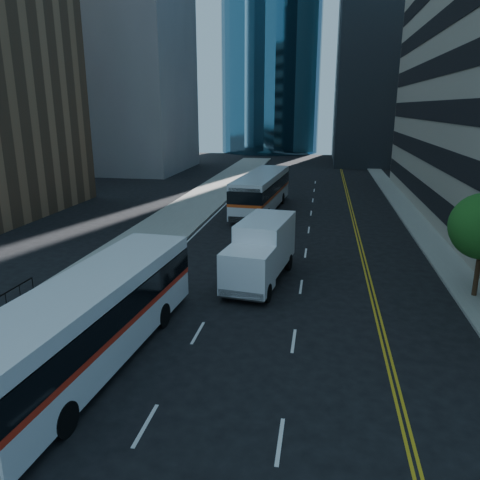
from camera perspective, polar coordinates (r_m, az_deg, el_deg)
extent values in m
plane|color=black|center=(17.75, 4.46, -15.01)|extent=(160.00, 160.00, 0.00)
cube|color=gray|center=(42.84, -6.27, 3.64)|extent=(5.00, 90.00, 0.15)
cube|color=gray|center=(41.89, 20.32, 2.45)|extent=(2.00, 90.00, 0.15)
cube|color=gray|center=(73.78, -14.57, 21.96)|extent=(18.00, 18.00, 35.00)
cylinder|color=#332114|center=(25.65, 26.91, -3.72)|extent=(0.24, 0.24, 2.20)
cube|color=white|center=(18.21, -17.39, -11.51)|extent=(3.56, 12.73, 1.15)
cube|color=red|center=(17.92, -17.57, -9.57)|extent=(3.58, 12.75, 0.23)
cube|color=black|center=(17.68, -17.73, -7.88)|extent=(3.58, 12.75, 0.94)
cube|color=white|center=(17.39, -17.94, -5.50)|extent=(3.56, 12.73, 0.52)
cylinder|color=black|center=(15.14, -20.66, -19.76)|extent=(0.38, 1.07, 1.05)
cylinder|color=black|center=(21.56, -15.59, -8.16)|extent=(0.38, 1.07, 1.05)
cylinder|color=black|center=(20.52, -9.45, -9.04)|extent=(0.38, 1.07, 1.05)
cube|color=silver|center=(42.67, 2.66, 4.90)|extent=(3.86, 13.17, 1.19)
cube|color=#DC4614|center=(42.54, 2.67, 5.83)|extent=(3.88, 13.19, 0.24)
cube|color=black|center=(42.44, 2.68, 6.62)|extent=(3.88, 13.19, 0.97)
cube|color=silver|center=(42.32, 2.69, 7.71)|extent=(3.86, 13.17, 0.54)
cylinder|color=black|center=(39.34, -0.38, 3.33)|extent=(0.41, 1.10, 1.08)
cylinder|color=black|center=(38.77, 3.30, 3.12)|extent=(0.41, 1.10, 1.08)
cylinder|color=black|center=(46.34, 1.99, 5.24)|extent=(0.41, 1.10, 1.08)
cylinder|color=black|center=(45.86, 5.14, 5.08)|extent=(0.41, 1.10, 1.08)
cube|color=white|center=(22.81, 0.90, -3.79)|extent=(2.62, 2.45, 2.05)
cube|color=black|center=(21.84, 0.19, -3.60)|extent=(2.14, 0.36, 1.08)
cube|color=white|center=(25.77, 3.14, -0.11)|extent=(2.97, 4.97, 2.54)
cube|color=black|center=(25.23, 2.46, -3.96)|extent=(2.62, 6.64, 0.24)
cylinder|color=black|center=(23.28, -1.74, -5.87)|extent=(0.40, 0.97, 0.94)
cylinder|color=black|center=(22.71, 3.31, -6.47)|extent=(0.40, 0.97, 0.94)
cylinder|color=black|center=(27.66, 1.66, -2.29)|extent=(0.40, 0.97, 0.94)
cylinder|color=black|center=(27.18, 5.93, -2.71)|extent=(0.40, 0.97, 0.94)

